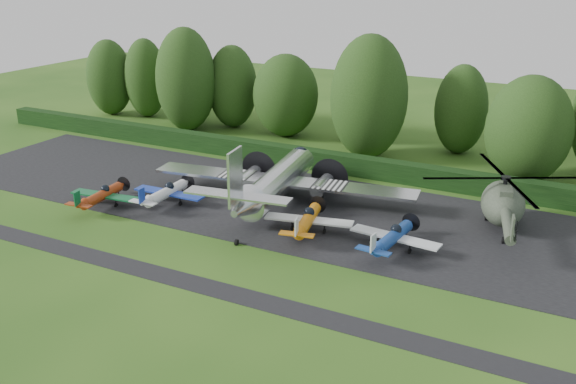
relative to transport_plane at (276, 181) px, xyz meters
The scene contains 20 objects.
ground 10.01m from the transport_plane, 90.44° to the right, with size 160.00×160.00×0.00m, color #234A15.
apron 2.24m from the transport_plane, 107.06° to the left, with size 70.00×18.00×0.01m, color black.
taxiway_verge 15.91m from the transport_plane, 90.27° to the right, with size 70.00×2.00×0.00m, color black.
hedgerow 11.46m from the transport_plane, 90.38° to the left, with size 90.00×1.60×2.00m, color black.
transport_plane is the anchor object (origin of this frame).
light_plane_red 15.65m from the transport_plane, 151.15° to the right, with size 6.64×6.98×2.55m.
light_plane_white 10.00m from the transport_plane, 153.32° to the right, with size 6.95×7.31×2.67m.
light_plane_orange 7.02m from the transport_plane, 40.20° to the right, with size 7.27×7.64×2.79m.
light_plane_blue 13.31m from the transport_plane, 19.82° to the right, with size 7.12×7.49×2.74m.
helicopter 19.42m from the transport_plane, 12.49° to the left, with size 13.54×15.85×4.36m.
tree_1 24.00m from the transport_plane, 115.43° to the left, with size 8.05×8.05×10.17m.
tree_2 26.37m from the transport_plane, 65.96° to the left, with size 5.88×5.88×10.11m.
tree_3 29.09m from the transport_plane, 129.50° to the left, with size 6.36×6.36×10.66m.
tree_4 18.16m from the transport_plane, 83.24° to the left, with size 8.43×8.43×13.61m.
tree_5 38.90m from the transport_plane, 145.86° to the left, with size 5.71×5.71×10.82m.
tree_7 29.43m from the transport_plane, 141.29° to the left, with size 7.60×7.60×13.08m.
tree_8 25.42m from the transport_plane, 41.70° to the left, with size 8.27×8.27×10.69m.
tree_9 24.20m from the transport_plane, 92.88° to the left, with size 6.02×6.02×11.10m.
tree_10 33.07m from the transport_plane, 139.50° to the left, with size 6.80×6.80×12.60m.
tree_11 42.91m from the transport_plane, 151.28° to the left, with size 6.32×6.32×10.49m.
Camera 1 is at (25.86, -37.86, 21.17)m, focal length 40.00 mm.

